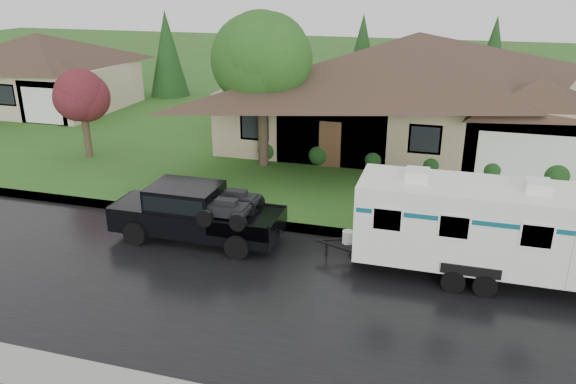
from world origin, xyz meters
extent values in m
plane|color=#2B581B|center=(0.00, 0.00, 0.00)|extent=(140.00, 140.00, 0.00)
cube|color=black|center=(0.00, -2.00, 0.01)|extent=(140.00, 8.00, 0.01)
cube|color=gray|center=(0.00, 2.25, 0.07)|extent=(140.00, 0.50, 0.15)
cube|color=#2B581B|center=(0.00, 15.00, 0.07)|extent=(140.00, 26.00, 0.15)
cube|color=#9C886A|center=(2.00, 14.00, 1.65)|extent=(18.00, 10.00, 3.00)
pyramid|color=#37271E|center=(2.00, 14.00, 5.75)|extent=(19.44, 10.80, 2.60)
cube|color=#9C886A|center=(7.40, 11.00, 1.50)|extent=(5.76, 4.00, 2.70)
cube|color=tan|center=(-22.00, 16.00, 1.55)|extent=(10.00, 8.00, 2.80)
pyramid|color=#37271E|center=(-22.00, 16.00, 4.95)|extent=(10.80, 8.64, 2.00)
cube|color=tan|center=(-19.00, 14.00, 1.41)|extent=(3.20, 4.00, 2.52)
cylinder|color=#382B1E|center=(-4.20, 8.38, 1.65)|extent=(0.45, 0.45, 3.01)
sphere|color=#2D6520|center=(-4.20, 8.38, 4.95)|extent=(4.15, 4.15, 4.15)
cylinder|color=#382B1E|center=(-12.66, 7.21, 1.08)|extent=(0.34, 0.34, 1.87)
sphere|color=maroon|center=(-12.66, 7.21, 3.13)|extent=(2.58, 2.58, 2.58)
sphere|color=#143814|center=(-4.30, 9.30, 0.65)|extent=(1.00, 1.00, 1.00)
sphere|color=#143814|center=(-1.78, 9.30, 0.65)|extent=(1.00, 1.00, 1.00)
sphere|color=#143814|center=(0.74, 9.30, 0.65)|extent=(1.00, 1.00, 1.00)
sphere|color=#143814|center=(3.26, 9.30, 0.65)|extent=(1.00, 1.00, 1.00)
sphere|color=#143814|center=(5.78, 9.30, 0.65)|extent=(1.00, 1.00, 1.00)
sphere|color=#143814|center=(8.30, 9.30, 0.65)|extent=(1.00, 1.00, 1.00)
cube|color=black|center=(-3.92, 0.60, 0.73)|extent=(5.64, 1.88, 0.81)
cube|color=black|center=(-5.98, 0.60, 0.99)|extent=(1.50, 1.83, 0.33)
cube|color=black|center=(-4.29, 0.60, 1.46)|extent=(2.25, 1.77, 0.85)
cube|color=black|center=(-4.29, 0.60, 1.50)|extent=(2.07, 1.80, 0.52)
cube|color=black|center=(-2.13, 0.60, 0.92)|extent=(2.07, 1.78, 0.06)
cylinder|color=black|center=(-5.70, -0.32, 0.39)|extent=(0.79, 0.30, 0.79)
cylinder|color=black|center=(-5.70, 1.52, 0.39)|extent=(0.79, 0.30, 0.79)
cylinder|color=black|center=(-2.13, -0.32, 0.39)|extent=(0.79, 0.30, 0.79)
cylinder|color=black|center=(-2.13, 1.52, 0.39)|extent=(0.79, 0.30, 0.79)
cube|color=white|center=(4.78, 0.60, 1.67)|extent=(6.58, 2.25, 2.30)
cube|color=black|center=(4.78, 0.60, 0.38)|extent=(6.95, 1.13, 0.13)
cube|color=#0D4F60|center=(4.78, 0.60, 2.17)|extent=(6.44, 2.27, 0.13)
cube|color=white|center=(3.09, 0.60, 2.97)|extent=(0.66, 0.75, 0.30)
cube|color=white|center=(6.29, 0.60, 2.97)|extent=(0.66, 0.75, 0.30)
cylinder|color=black|center=(4.36, -0.50, 0.33)|extent=(0.66, 0.23, 0.66)
cylinder|color=black|center=(4.36, 1.71, 0.33)|extent=(0.66, 0.23, 0.66)
cylinder|color=black|center=(5.21, -0.50, 0.33)|extent=(0.66, 0.23, 0.66)
cylinder|color=black|center=(5.21, 1.71, 0.33)|extent=(0.66, 0.23, 0.66)
camera|label=1|loc=(3.78, -14.93, 8.24)|focal=35.00mm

